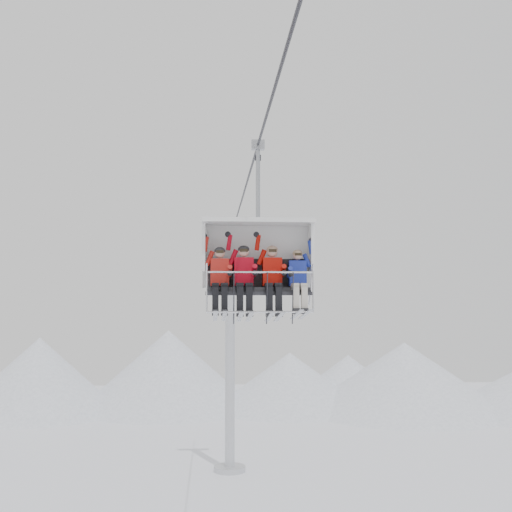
{
  "coord_description": "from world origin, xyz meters",
  "views": [
    {
      "loc": [
        -1.04,
        -15.25,
        9.7
      ],
      "look_at": [
        0.0,
        0.0,
        10.77
      ],
      "focal_mm": 45.0,
      "sensor_mm": 36.0,
      "label": 1
    }
  ],
  "objects": [
    {
      "name": "skier_far_left",
      "position": [
        -0.87,
        -0.83,
        10.22
      ],
      "size": [
        0.42,
        1.69,
        1.66
      ],
      "color": "#B01D15",
      "rests_on": "chairlift_carrier"
    },
    {
      "name": "skier_center_left",
      "position": [
        -0.33,
        -0.83,
        10.24
      ],
      "size": [
        0.44,
        1.69,
        1.71
      ],
      "color": "#A80616",
      "rests_on": "chairlift_carrier"
    },
    {
      "name": "lift_tower_right",
      "position": [
        0.0,
        22.0,
        5.78
      ],
      "size": [
        2.0,
        1.8,
        13.48
      ],
      "color": "silver",
      "rests_on": "ground"
    },
    {
      "name": "haul_cable",
      "position": [
        0.0,
        0.0,
        13.3
      ],
      "size": [
        0.06,
        50.0,
        0.06
      ],
      "primitive_type": "cylinder",
      "rotation": [
        1.57,
        0.0,
        0.0
      ],
      "color": "#2C2C31",
      "rests_on": "lift_tower_left"
    },
    {
      "name": "skier_far_right",
      "position": [
        0.9,
        -0.84,
        10.2
      ],
      "size": [
        0.39,
        1.69,
        1.58
      ],
      "color": "navy",
      "rests_on": "chairlift_carrier"
    },
    {
      "name": "chairlift_carrier",
      "position": [
        0.0,
        -0.53,
        10.71
      ],
      "size": [
        2.54,
        1.17,
        3.98
      ],
      "color": "black",
      "rests_on": "haul_cable"
    },
    {
      "name": "ridgeline",
      "position": [
        -1.58,
        42.05,
        2.84
      ],
      "size": [
        72.0,
        21.0,
        7.0
      ],
      "color": "white",
      "rests_on": "ground"
    },
    {
      "name": "skier_center_right",
      "position": [
        0.32,
        -0.83,
        10.24
      ],
      "size": [
        0.44,
        1.69,
        1.71
      ],
      "color": "#AA0E06",
      "rests_on": "chairlift_carrier"
    }
  ]
}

